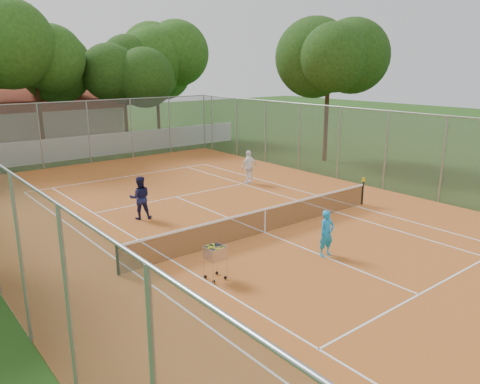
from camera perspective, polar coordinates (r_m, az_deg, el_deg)
ground at (r=17.83m, az=3.04°, el=-5.02°), size 120.00×120.00×0.00m
court_pad at (r=17.83m, az=3.04°, el=-4.99°), size 18.00×34.00×0.02m
court_lines at (r=17.82m, az=3.04°, el=-4.95°), size 10.98×23.78×0.01m
tennis_net at (r=17.66m, az=3.06°, el=-3.47°), size 11.88×0.10×0.98m
perimeter_fence at (r=17.24m, az=3.13°, el=1.23°), size 18.00×34.00×4.00m
boundary_wall at (r=33.80m, az=-19.05°, el=5.14°), size 26.00×0.30×1.50m
clubhouse at (r=42.62m, az=-26.50°, el=8.28°), size 16.40×9.00×4.40m
tropical_trees at (r=36.22m, az=-21.33°, el=12.34°), size 29.00×19.00×10.00m
player_near at (r=15.71m, az=10.52°, el=-4.98°), size 0.60×0.43×1.57m
player_far_left at (r=19.57m, az=-12.09°, el=-0.69°), size 1.07×0.97×1.79m
player_far_right at (r=25.00m, az=1.10°, el=3.09°), size 1.08×0.51×1.79m
ball_hopper at (r=13.89m, az=-3.06°, el=-8.44°), size 0.72×0.72×1.13m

